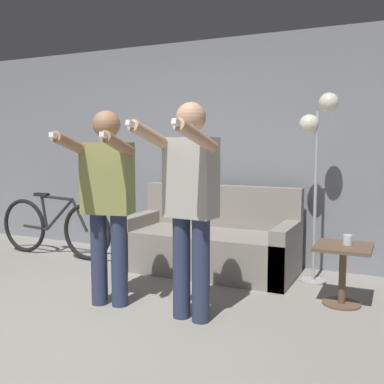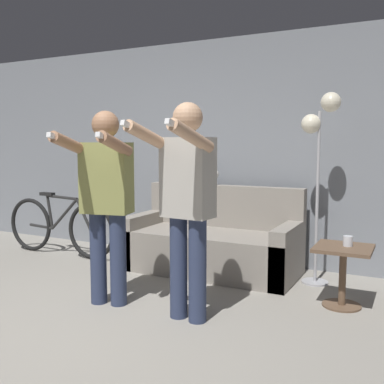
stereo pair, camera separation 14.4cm
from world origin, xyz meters
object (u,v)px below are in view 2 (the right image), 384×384
at_px(cat, 205,178).
at_px(bicycle, 60,226).
at_px(floor_lamp, 320,136).
at_px(person_right, 186,196).
at_px(couch, 213,244).
at_px(cup, 348,241).
at_px(side_table, 343,263).
at_px(person_left, 106,194).

xyz_separation_m(cat, bicycle, (-1.76, -0.52, -0.64)).
relative_size(cat, floor_lamp, 0.23).
relative_size(person_right, cat, 4.00).
distance_m(couch, person_right, 1.58).
bearing_deg(cat, bicycle, -163.49).
relative_size(couch, cup, 21.46).
relative_size(person_right, bicycle, 1.01).
height_order(person_right, cat, person_right).
distance_m(floor_lamp, cup, 1.10).
xyz_separation_m(person_right, side_table, (1.05, 0.86, -0.61)).
relative_size(couch, person_right, 1.09).
xyz_separation_m(couch, side_table, (1.44, -0.50, 0.08)).
height_order(floor_lamp, cup, floor_lamp).
bearing_deg(couch, cup, -17.78).
relative_size(couch, bicycle, 1.10).
bearing_deg(cat, person_right, -69.51).
relative_size(cat, side_table, 0.81).
height_order(cat, side_table, cat).
bearing_deg(cat, side_table, -25.81).
bearing_deg(side_table, cup, 50.27).
xyz_separation_m(person_right, bicycle, (-2.39, 1.15, -0.63)).
bearing_deg(side_table, cat, 154.19).
bearing_deg(person_right, person_left, -174.61).
bearing_deg(person_left, cat, 72.82).
relative_size(cat, cup, 4.91).
relative_size(couch, side_table, 3.56).
bearing_deg(person_right, cup, 45.29).
relative_size(person_left, side_table, 3.18).
bearing_deg(couch, side_table, -19.31).
relative_size(person_right, side_table, 3.26).
bearing_deg(cup, bicycle, 175.84).
xyz_separation_m(couch, cup, (1.46, -0.47, 0.27)).
bearing_deg(cup, person_right, -140.11).
distance_m(floor_lamp, bicycle, 3.30).
xyz_separation_m(floor_lamp, bicycle, (-3.10, -0.26, -1.10)).
bearing_deg(person_left, floor_lamp, 31.36).
distance_m(side_table, bicycle, 3.44).
bearing_deg(cat, couch, -52.47).
relative_size(couch, person_left, 1.12).
height_order(couch, person_left, person_left).
bearing_deg(person_right, side_table, 44.95).
bearing_deg(floor_lamp, couch, -177.56).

